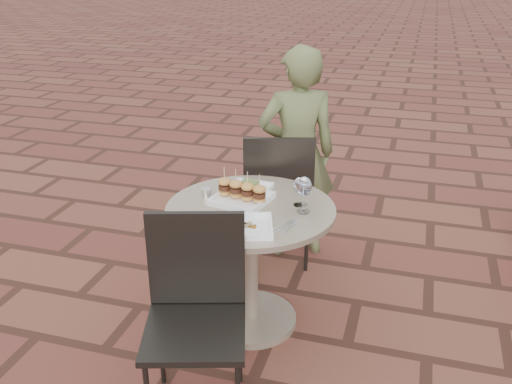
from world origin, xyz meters
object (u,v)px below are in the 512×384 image
(chair_far, at_px, (278,189))
(plate_sliders, at_px, (242,194))
(chair_near, at_px, (196,300))
(plate_tuna, at_px, (246,226))
(plate_salmon, at_px, (250,188))
(diner, at_px, (297,154))
(cafe_table, at_px, (251,248))

(chair_far, bearing_deg, plate_sliders, 69.93)
(chair_near, relative_size, plate_sliders, 2.84)
(chair_far, bearing_deg, plate_tuna, 78.48)
(chair_near, distance_m, plate_salmon, 0.85)
(chair_far, relative_size, chair_near, 1.00)
(diner, height_order, plate_tuna, diner)
(chair_near, height_order, plate_tuna, chair_near)
(plate_sliders, bearing_deg, chair_far, 86.04)
(cafe_table, distance_m, diner, 0.93)
(cafe_table, bearing_deg, plate_tuna, -78.23)
(diner, xyz_separation_m, plate_sliders, (-0.12, -0.84, 0.05))
(plate_sliders, bearing_deg, cafe_table, -39.77)
(plate_sliders, relative_size, plate_tuna, 1.02)
(chair_near, xyz_separation_m, plate_tuna, (0.11, 0.39, 0.20))
(cafe_table, distance_m, plate_sliders, 0.30)
(chair_near, height_order, diner, diner)
(cafe_table, bearing_deg, chair_near, -95.70)
(chair_far, distance_m, chair_near, 1.32)
(chair_far, distance_m, plate_salmon, 0.52)
(plate_salmon, bearing_deg, plate_tuna, -75.32)
(plate_sliders, xyz_separation_m, plate_tuna, (0.12, -0.30, -0.03))
(plate_salmon, xyz_separation_m, plate_sliders, (-0.00, -0.14, 0.03))
(chair_far, bearing_deg, diner, -124.98)
(cafe_table, relative_size, plate_sliders, 2.74)
(plate_sliders, bearing_deg, diner, 82.11)
(cafe_table, relative_size, chair_near, 0.97)
(cafe_table, height_order, diner, diner)
(diner, xyz_separation_m, plate_salmon, (-0.12, -0.70, 0.03))
(chair_far, xyz_separation_m, plate_sliders, (-0.04, -0.63, 0.22))
(diner, bearing_deg, plate_salmon, 56.60)
(chair_near, relative_size, plate_salmon, 4.00)
(plate_salmon, bearing_deg, diner, 80.62)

